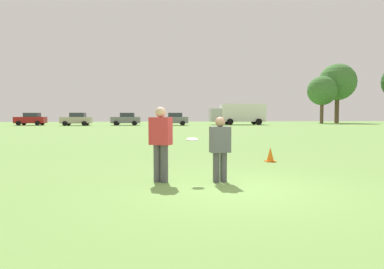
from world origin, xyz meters
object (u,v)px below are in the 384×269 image
Objects in this scene: player_defender at (220,146)px; parked_car_mid_left at (77,119)px; parked_car_center at (126,119)px; parked_car_mid_right at (174,119)px; traffic_cone at (270,155)px; parked_car_near_left at (31,119)px; box_truck at (238,113)px; frisbee at (192,139)px; player_thrower at (161,140)px.

parked_car_mid_left reaches higher than player_defender.
parked_car_mid_left is at bearing 106.62° from player_defender.
parked_car_mid_right is at bearing -10.13° from parked_car_center.
parked_car_mid_left is at bearing 110.86° from traffic_cone.
parked_car_near_left is 0.50× the size of box_truck.
parked_car_mid_left is at bearing -174.70° from box_truck.
parked_car_near_left reaches higher than traffic_cone.
parked_car_center is at bearing 101.45° from traffic_cone.
frisbee is 48.32m from parked_car_near_left.
player_defender is at bearing -7.68° from frisbee.
player_thrower reaches higher than player_defender.
parked_car_center is at bearing -175.85° from box_truck.
parked_car_near_left is 1.00× the size of parked_car_mid_left.
traffic_cone is 42.53m from box_truck.
parked_car_mid_left is (-11.36, 42.46, -0.05)m from player_thrower.
player_defender is 44.45m from parked_car_mid_left.
parked_car_center is (6.83, 0.98, 0.00)m from parked_car_mid_left.
player_defender is 46.18m from box_truck.
player_thrower is 0.41× the size of parked_car_mid_left.
traffic_cone is at bearing -102.03° from box_truck.
parked_car_near_left and parked_car_mid_right have the same top height.
parked_car_near_left is at bearing 176.02° from parked_car_center.
parked_car_center is (-5.89, 43.57, 0.09)m from player_defender.
parked_car_near_left is 1.00× the size of parked_car_center.
frisbee is 0.06× the size of parked_car_center.
player_thrower is 0.41× the size of parked_car_near_left.
frisbee is at bearing -74.14° from parked_car_mid_left.
player_defender is at bearing -91.36° from parked_car_mid_right.
parked_car_mid_left is 13.72m from parked_car_mid_right.
player_thrower is at bearing 174.39° from player_defender.
parked_car_mid_left is at bearing 178.94° from parked_car_mid_right.
parked_car_near_left reaches higher than player_defender.
parked_car_center is (-5.25, 43.49, -0.06)m from frisbee.
player_defender is at bearing -73.38° from parked_car_mid_left.
traffic_cone is at bearing -78.55° from parked_car_center.
frisbee is 42.29m from parked_car_mid_right.
player_defender is 3.13× the size of traffic_cone.
parked_car_mid_right is (-1.27, 39.10, 0.69)m from traffic_cone.
player_thrower is 0.20× the size of box_truck.
player_thrower is 1.37m from player_defender.
parked_car_mid_right reaches higher than player_thrower.
frisbee is at bearing -66.89° from parked_car_near_left.
frisbee is 0.03× the size of box_truck.
parked_car_center is 1.00× the size of parked_car_mid_right.
parked_car_mid_left is at bearing -15.67° from parked_car_near_left.
player_thrower is 43.96m from parked_car_mid_left.
player_defender is 0.36× the size of parked_car_mid_left.
player_defender reaches higher than frisbee.
parked_car_near_left reaches higher than player_thrower.
traffic_cone is 46.73m from parked_car_near_left.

